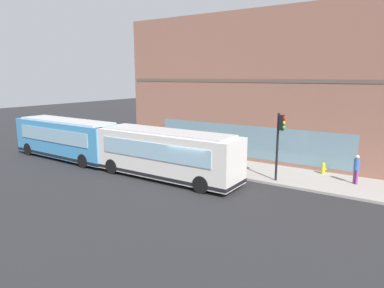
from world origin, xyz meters
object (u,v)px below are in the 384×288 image
(pedestrian_walking_along_curb, at_px, (239,157))
(pedestrian_near_hydrant, at_px, (187,145))
(newspaper_vending_box, at_px, (217,160))
(pedestrian_by_light_pole, at_px, (147,144))
(traffic_light_near_corner, at_px, (280,134))
(city_bus_far_down_street, at_px, (67,139))
(pedestrian_near_building_entrance, at_px, (356,167))
(fire_hydrant, at_px, (323,168))
(city_bus_nearside, at_px, (165,154))

(pedestrian_walking_along_curb, height_order, pedestrian_near_hydrant, pedestrian_near_hydrant)
(newspaper_vending_box, bearing_deg, pedestrian_by_light_pole, 97.57)
(traffic_light_near_corner, height_order, pedestrian_near_hydrant, traffic_light_near_corner)
(pedestrian_walking_along_curb, xyz_separation_m, pedestrian_near_hydrant, (1.31, 5.11, 0.05))
(city_bus_far_down_street, xyz_separation_m, pedestrian_near_building_entrance, (4.83, -20.10, -0.40))
(pedestrian_by_light_pole, bearing_deg, pedestrian_near_building_entrance, -83.56)
(pedestrian_by_light_pole, bearing_deg, pedestrian_near_hydrant, -48.90)
(pedestrian_by_light_pole, relative_size, newspaper_vending_box, 2.03)
(fire_hydrant, distance_m, newspaper_vending_box, 7.02)
(traffic_light_near_corner, relative_size, pedestrian_walking_along_curb, 2.65)
(traffic_light_near_corner, relative_size, pedestrian_near_hydrant, 2.53)
(pedestrian_by_light_pole, distance_m, pedestrian_near_hydrant, 3.12)
(city_bus_nearside, distance_m, pedestrian_near_hydrant, 5.63)
(fire_hydrant, height_order, pedestrian_walking_along_curb, pedestrian_walking_along_curb)
(traffic_light_near_corner, height_order, pedestrian_near_building_entrance, traffic_light_near_corner)
(city_bus_nearside, height_order, pedestrian_by_light_pole, city_bus_nearside)
(traffic_light_near_corner, xyz_separation_m, pedestrian_walking_along_curb, (0.99, 3.11, -1.98))
(pedestrian_by_light_pole, bearing_deg, newspaper_vending_box, -82.43)
(traffic_light_near_corner, bearing_deg, pedestrian_near_hydrant, 74.39)
(traffic_light_near_corner, height_order, pedestrian_by_light_pole, traffic_light_near_corner)
(city_bus_nearside, height_order, traffic_light_near_corner, traffic_light_near_corner)
(city_bus_far_down_street, height_order, pedestrian_near_hydrant, city_bus_far_down_street)
(city_bus_nearside, height_order, newspaper_vending_box, city_bus_nearside)
(city_bus_nearside, xyz_separation_m, pedestrian_walking_along_curb, (3.96, -3.18, -0.52))
(city_bus_far_down_street, height_order, pedestrian_walking_along_curb, city_bus_far_down_street)
(pedestrian_near_hydrant, bearing_deg, city_bus_nearside, -159.85)
(fire_hydrant, bearing_deg, pedestrian_near_hydrant, 94.40)
(newspaper_vending_box, bearing_deg, traffic_light_near_corner, -102.05)
(pedestrian_near_building_entrance, bearing_deg, pedestrian_near_hydrant, 88.12)
(city_bus_nearside, distance_m, pedestrian_near_building_entrance, 11.42)
(city_bus_nearside, height_order, pedestrian_near_building_entrance, city_bus_nearside)
(traffic_light_near_corner, distance_m, pedestrian_near_building_entrance, 4.82)
(pedestrian_near_building_entrance, relative_size, pedestrian_near_hydrant, 1.08)
(city_bus_nearside, xyz_separation_m, newspaper_vending_box, (3.99, -1.52, -0.95))
(pedestrian_near_building_entrance, bearing_deg, newspaper_vending_box, 95.68)
(pedestrian_by_light_pole, bearing_deg, fire_hydrant, -77.25)
(pedestrian_near_hydrant, bearing_deg, city_bus_far_down_street, 123.67)
(pedestrian_walking_along_curb, bearing_deg, fire_hydrant, -67.51)
(city_bus_far_down_street, bearing_deg, traffic_light_near_corner, -79.66)
(pedestrian_walking_along_curb, bearing_deg, traffic_light_near_corner, -107.58)
(pedestrian_near_building_entrance, height_order, pedestrian_near_hydrant, pedestrian_near_building_entrance)
(city_bus_nearside, bearing_deg, fire_hydrant, -53.67)
(pedestrian_walking_along_curb, relative_size, pedestrian_by_light_pole, 0.85)
(fire_hydrant, relative_size, pedestrian_near_hydrant, 0.46)
(fire_hydrant, bearing_deg, city_bus_nearside, 126.33)
(traffic_light_near_corner, distance_m, pedestrian_walking_along_curb, 3.82)
(city_bus_far_down_street, xyz_separation_m, pedestrian_by_light_pole, (3.18, -5.50, -0.34))
(city_bus_far_down_street, xyz_separation_m, pedestrian_walking_along_curb, (3.92, -12.96, -0.52))
(city_bus_far_down_street, distance_m, traffic_light_near_corner, 16.40)
(pedestrian_walking_along_curb, bearing_deg, city_bus_nearside, 141.26)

